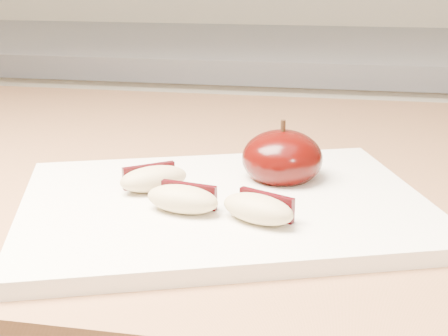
# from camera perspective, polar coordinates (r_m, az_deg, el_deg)

# --- Properties ---
(back_cabinet) EXTENTS (2.40, 0.62, 0.94)m
(back_cabinet) POSITION_cam_1_polar(r_m,az_deg,el_deg) (1.44, 5.40, -7.23)
(back_cabinet) COLOR silver
(back_cabinet) RESTS_ON ground
(cutting_board) EXTENTS (0.38, 0.33, 0.01)m
(cutting_board) POSITION_cam_1_polar(r_m,az_deg,el_deg) (0.50, 0.00, -3.41)
(cutting_board) COLOR white
(cutting_board) RESTS_ON island_counter
(apple_half) EXTENTS (0.07, 0.07, 0.06)m
(apple_half) POSITION_cam_1_polar(r_m,az_deg,el_deg) (0.54, 5.33, 0.89)
(apple_half) COLOR black
(apple_half) RESTS_ON cutting_board
(apple_wedge_a) EXTENTS (0.06, 0.06, 0.02)m
(apple_wedge_a) POSITION_cam_1_polar(r_m,az_deg,el_deg) (0.51, -6.50, -0.95)
(apple_wedge_a) COLOR tan
(apple_wedge_a) RESTS_ON cutting_board
(apple_wedge_b) EXTENTS (0.06, 0.04, 0.02)m
(apple_wedge_b) POSITION_cam_1_polar(r_m,az_deg,el_deg) (0.47, -3.75, -2.81)
(apple_wedge_b) COLOR tan
(apple_wedge_b) RESTS_ON cutting_board
(apple_wedge_c) EXTENTS (0.06, 0.05, 0.02)m
(apple_wedge_c) POSITION_cam_1_polar(r_m,az_deg,el_deg) (0.45, 3.20, -3.71)
(apple_wedge_c) COLOR tan
(apple_wedge_c) RESTS_ON cutting_board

